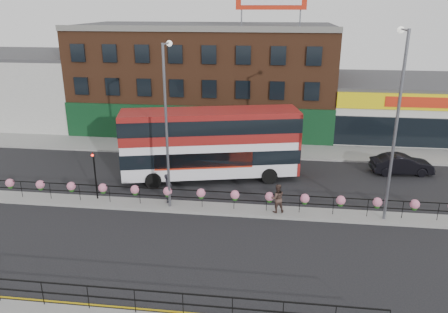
# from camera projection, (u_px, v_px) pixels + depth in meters

# --- Properties ---
(ground) EXTENTS (120.00, 120.00, 0.00)m
(ground) POSITION_uv_depth(u_px,v_px,m) (218.00, 210.00, 27.23)
(ground) COLOR black
(ground) RESTS_ON ground
(north_pavement) EXTENTS (60.00, 4.00, 0.15)m
(north_pavement) POSITION_uv_depth(u_px,v_px,m) (237.00, 149.00, 38.44)
(north_pavement) COLOR gray
(north_pavement) RESTS_ON ground
(median) EXTENTS (60.00, 1.60, 0.15)m
(median) POSITION_uv_depth(u_px,v_px,m) (218.00, 209.00, 27.21)
(median) COLOR gray
(median) RESTS_ON ground
(yellow_line_inner) EXTENTS (60.00, 0.10, 0.01)m
(yellow_line_inner) POSITION_uv_depth(u_px,v_px,m) (186.00, 313.00, 18.14)
(yellow_line_inner) COLOR gold
(yellow_line_inner) RESTS_ON ground
(brick_building) EXTENTS (25.00, 12.21, 10.30)m
(brick_building) POSITION_uv_depth(u_px,v_px,m) (206.00, 77.00, 44.71)
(brick_building) COLOR brown
(brick_building) RESTS_ON ground
(supermarket) EXTENTS (15.00, 12.25, 5.30)m
(supermarket) POSITION_uv_depth(u_px,v_px,m) (406.00, 106.00, 43.09)
(supermarket) COLOR silver
(supermarket) RESTS_ON ground
(warehouse_west) EXTENTS (15.50, 12.00, 7.30)m
(warehouse_west) POSITION_uv_depth(u_px,v_px,m) (24.00, 87.00, 47.65)
(warehouse_west) COLOR #B6B5B0
(warehouse_west) RESTS_ON ground
(median_railing) EXTENTS (30.04, 0.56, 1.23)m
(median_railing) POSITION_uv_depth(u_px,v_px,m) (218.00, 195.00, 26.88)
(median_railing) COLOR black
(median_railing) RESTS_ON median
(south_railing) EXTENTS (20.04, 0.05, 1.12)m
(south_railing) POSITION_uv_depth(u_px,v_px,m) (134.00, 296.00, 17.69)
(south_railing) COLOR black
(south_railing) RESTS_ON south_pavement
(double_decker_bus) EXTENTS (12.96, 5.78, 5.11)m
(double_decker_bus) POSITION_uv_depth(u_px,v_px,m) (211.00, 138.00, 31.17)
(double_decker_bus) COLOR white
(double_decker_bus) RESTS_ON ground
(car) EXTENTS (2.44, 4.81, 1.49)m
(car) POSITION_uv_depth(u_px,v_px,m) (402.00, 164.00, 32.87)
(car) COLOR black
(car) RESTS_ON ground
(pedestrian_a) EXTENTS (0.76, 0.56, 1.88)m
(pedestrian_a) POSITION_uv_depth(u_px,v_px,m) (168.00, 188.00, 27.78)
(pedestrian_a) COLOR #26252F
(pedestrian_a) RESTS_ON median
(pedestrian_b) EXTENTS (1.21, 1.10, 1.82)m
(pedestrian_b) POSITION_uv_depth(u_px,v_px,m) (277.00, 198.00, 26.35)
(pedestrian_b) COLOR #48342D
(pedestrian_b) RESTS_ON median
(lamp_column_west) EXTENTS (0.36, 1.75, 10.00)m
(lamp_column_west) POSITION_uv_depth(u_px,v_px,m) (167.00, 113.00, 25.71)
(lamp_column_west) COLOR slate
(lamp_column_west) RESTS_ON median
(lamp_column_east) EXTENTS (0.39, 1.91, 10.86)m
(lamp_column_east) POSITION_uv_depth(u_px,v_px,m) (397.00, 111.00, 23.95)
(lamp_column_east) COLOR slate
(lamp_column_east) RESTS_ON median
(traffic_light_median) EXTENTS (0.15, 0.28, 3.65)m
(traffic_light_median) POSITION_uv_depth(u_px,v_px,m) (94.00, 165.00, 27.74)
(traffic_light_median) COLOR black
(traffic_light_median) RESTS_ON median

